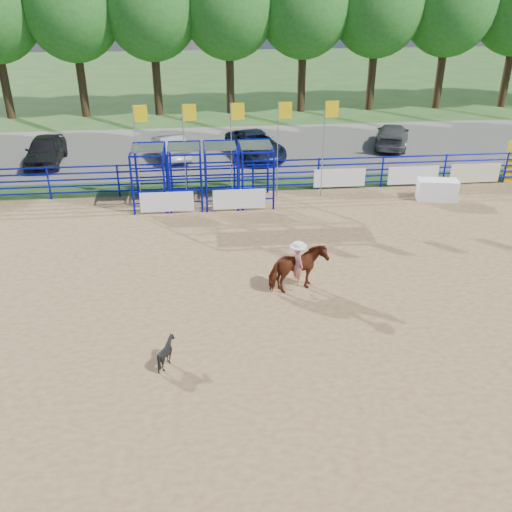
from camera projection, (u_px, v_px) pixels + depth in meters
The scene contains 12 objects.
ground at pixel (286, 308), 17.25m from camera, with size 120.00×120.00×0.00m, color #345823.
arena_dirt at pixel (286, 308), 17.25m from camera, with size 30.00×20.00×0.02m, color #9A794D.
gravel_strip at pixel (241, 149), 32.32m from camera, with size 40.00×10.00×0.01m, color slate.
announcer_table at pixel (437, 190), 25.03m from camera, with size 1.70×0.79×0.91m, color white.
horse_and_rider at pixel (298, 267), 17.76m from camera, with size 1.99×1.35×2.32m.
calf at pixel (166, 352), 14.59m from camera, with size 0.62×0.70×0.77m, color black.
car_a at pixel (45, 150), 29.48m from camera, with size 1.71×4.24×1.44m, color black.
car_b at pixel (171, 146), 30.42m from camera, with size 1.35×3.88×1.28m, color #95989D.
car_c at pixel (255, 145), 30.63m from camera, with size 2.20×4.76×1.32m, color black.
car_d at pixel (392, 136), 32.40m from camera, with size 1.77×4.35×1.26m, color #4E4E51.
perimeter_fence at pixel (286, 286), 16.91m from camera, with size 30.10×20.10×1.50m.
chute_assembly at pixel (211, 175), 24.34m from camera, with size 19.32×2.41×4.20m.
Camera 1 is at (-2.40, -14.49, 9.23)m, focal length 40.00 mm.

